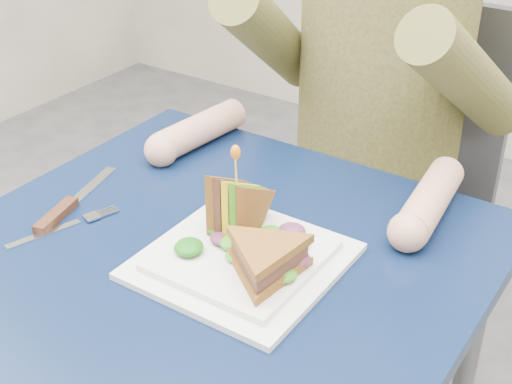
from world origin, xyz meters
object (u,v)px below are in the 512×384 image
Objects in this scene: sandwich_upright at (237,209)px; knife at (63,209)px; chair at (389,180)px; fork at (61,228)px; sandwich_flat at (265,260)px; diner at (382,30)px; plate at (242,259)px; table at (205,300)px.

sandwich_upright is 0.69× the size of knife.
chair is 0.79m from fork.
sandwich_flat is 1.11× the size of fork.
chair reaches higher than sandwich_upright.
knife is at bearing -109.89° from chair.
chair is at bearing 73.29° from fork.
diner is at bearing 91.95° from sandwich_upright.
sandwich_upright is (-0.04, 0.05, 0.05)m from plate.
chair is (0.00, 0.67, -0.11)m from table.
diner reaches higher than knife.
chair is 3.58× the size of plate.
knife is at bearing 132.70° from fork.
plate is 1.34× the size of sandwich_flat.
table is at bearing -105.54° from sandwich_upright.
table is 0.68m from chair.
sandwich_flat is (0.11, -0.01, 0.12)m from table.
fork is at bearing -152.25° from sandwich_upright.
table is 0.62m from diner.
diner is 3.41× the size of knife.
sandwich_upright is 0.27m from fork.
diner is (-0.00, 0.56, 0.26)m from table.
chair reaches higher than sandwich_flat.
sandwich_upright reaches higher than table.
table is 4.31× the size of fork.
table is 0.11m from plate.
diner is 2.87× the size of plate.
chair is 0.77m from knife.
sandwich_flat is at bearing 3.09° from knife.
table is 1.01× the size of diner.
diner is 0.68m from fork.
plate is at bearing 8.20° from knife.
sandwich_upright is at bearing -88.05° from diner.
diner is 0.60m from sandwich_flat.
sandwich_upright is (0.02, -0.61, 0.24)m from chair.
plate is 1.72× the size of sandwich_upright.
table is at bearing -90.00° from diner.
knife reaches higher than fork.
fork is at bearing -170.63° from sandwich_flat.
sandwich_upright is at bearing 74.46° from table.
plate is (0.06, -0.65, 0.20)m from chair.
sandwich_upright is (-0.10, 0.07, 0.01)m from sandwich_flat.
sandwich_upright is at bearing 131.96° from plate.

